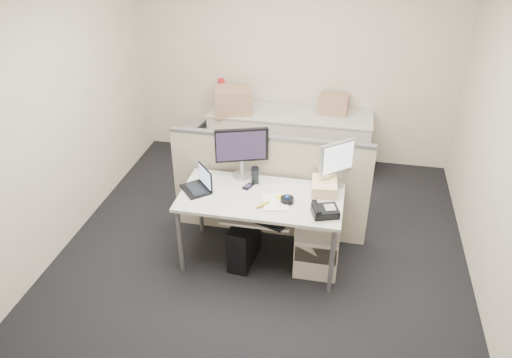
% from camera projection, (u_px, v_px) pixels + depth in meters
% --- Properties ---
extents(floor, '(4.00, 4.50, 0.01)m').
position_uv_depth(floor, '(261.00, 258.00, 4.95)').
color(floor, black).
rests_on(floor, ground).
extents(wall_back, '(4.00, 0.02, 2.70)m').
position_uv_depth(wall_back, '(296.00, 57.00, 6.15)').
color(wall_back, beige).
rests_on(wall_back, ground).
extents(wall_front, '(4.00, 0.02, 2.70)m').
position_uv_depth(wall_front, '(171.00, 339.00, 2.36)').
color(wall_front, beige).
rests_on(wall_front, ground).
extents(wall_left, '(0.02, 4.50, 2.70)m').
position_uv_depth(wall_left, '(49.00, 116.00, 4.60)').
color(wall_left, beige).
rests_on(wall_left, ground).
extents(wall_right, '(0.02, 4.50, 2.70)m').
position_uv_depth(wall_right, '(511.00, 157.00, 3.91)').
color(wall_right, beige).
rests_on(wall_right, ground).
extents(desk, '(1.50, 0.75, 0.73)m').
position_uv_depth(desk, '(261.00, 202.00, 4.61)').
color(desk, '#B6B5AC').
rests_on(desk, floor).
extents(keyboard_tray, '(0.62, 0.32, 0.02)m').
position_uv_depth(keyboard_tray, '(257.00, 217.00, 4.48)').
color(keyboard_tray, '#B6B5AC').
rests_on(keyboard_tray, desk).
extents(drawer_pedestal, '(0.40, 0.55, 0.65)m').
position_uv_depth(drawer_pedestal, '(319.00, 235.00, 4.73)').
color(drawer_pedestal, '#BDB4A1').
rests_on(drawer_pedestal, floor).
extents(cubicle_partition, '(2.00, 0.06, 1.10)m').
position_uv_depth(cubicle_partition, '(269.00, 188.00, 5.04)').
color(cubicle_partition, '#A79F8D').
rests_on(cubicle_partition, floor).
extents(back_counter, '(2.00, 0.60, 0.72)m').
position_uv_depth(back_counter, '(289.00, 140.00, 6.39)').
color(back_counter, '#BDB4A1').
rests_on(back_counter, floor).
extents(monitor_main, '(0.54, 0.35, 0.51)m').
position_uv_depth(monitor_main, '(242.00, 153.00, 4.76)').
color(monitor_main, black).
rests_on(monitor_main, desk).
extents(monitor_small, '(0.40, 0.38, 0.45)m').
position_uv_depth(monitor_small, '(336.00, 165.00, 4.62)').
color(monitor_small, '#B7B7BC').
rests_on(monitor_small, desk).
extents(laptop, '(0.35, 0.36, 0.21)m').
position_uv_depth(laptop, '(195.00, 180.00, 4.61)').
color(laptop, black).
rests_on(laptop, desk).
extents(trackball, '(0.16, 0.16, 0.05)m').
position_uv_depth(trackball, '(287.00, 200.00, 4.48)').
color(trackball, black).
rests_on(trackball, desk).
extents(desk_phone, '(0.27, 0.24, 0.07)m').
position_uv_depth(desk_phone, '(325.00, 211.00, 4.30)').
color(desk_phone, black).
rests_on(desk_phone, desk).
extents(paper_stack, '(0.28, 0.32, 0.01)m').
position_uv_depth(paper_stack, '(276.00, 202.00, 4.48)').
color(paper_stack, white).
rests_on(paper_stack, desk).
extents(sticky_pad, '(0.11, 0.11, 0.01)m').
position_uv_depth(sticky_pad, '(280.00, 198.00, 4.54)').
color(sticky_pad, yellow).
rests_on(sticky_pad, desk).
extents(travel_mug, '(0.09, 0.09, 0.15)m').
position_uv_depth(travel_mug, '(255.00, 176.00, 4.74)').
color(travel_mug, black).
rests_on(travel_mug, desk).
extents(banana, '(0.13, 0.15, 0.04)m').
position_uv_depth(banana, '(263.00, 204.00, 4.43)').
color(banana, '#FFC849').
rests_on(banana, desk).
extents(cellphone, '(0.10, 0.13, 0.02)m').
position_uv_depth(cellphone, '(248.00, 187.00, 4.71)').
color(cellphone, black).
rests_on(cellphone, desk).
extents(manila_folders, '(0.25, 0.31, 0.11)m').
position_uv_depth(manila_folders, '(324.00, 186.00, 4.62)').
color(manila_folders, beige).
rests_on(manila_folders, desk).
extents(keyboard, '(0.51, 0.33, 0.03)m').
position_uv_depth(keyboard, '(262.00, 218.00, 4.43)').
color(keyboard, black).
rests_on(keyboard, keyboard_tray).
extents(pc_tower_desk, '(0.24, 0.50, 0.45)m').
position_uv_depth(pc_tower_desk, '(244.00, 241.00, 4.82)').
color(pc_tower_desk, black).
rests_on(pc_tower_desk, floor).
extents(pc_tower_spare_dark, '(0.19, 0.42, 0.39)m').
position_uv_depth(pc_tower_spare_dark, '(209.00, 141.00, 6.75)').
color(pc_tower_spare_dark, black).
rests_on(pc_tower_spare_dark, floor).
extents(pc_tower_spare_silver, '(0.27, 0.49, 0.43)m').
position_uv_depth(pc_tower_spare_silver, '(195.00, 138.00, 6.77)').
color(pc_tower_spare_silver, '#B7B7BC').
rests_on(pc_tower_spare_silver, floor).
extents(cardboard_box_left, '(0.52, 0.44, 0.33)m').
position_uv_depth(cardboard_box_left, '(233.00, 101.00, 6.14)').
color(cardboard_box_left, '#AC7E59').
rests_on(cardboard_box_left, back_counter).
extents(cardboard_box_right, '(0.37, 0.30, 0.25)m').
position_uv_depth(cardboard_box_right, '(334.00, 105.00, 6.15)').
color(cardboard_box_right, '#AC7E59').
rests_on(cardboard_box_right, back_counter).
extents(red_binder, '(0.19, 0.34, 0.31)m').
position_uv_depth(red_binder, '(222.00, 94.00, 6.36)').
color(red_binder, red).
rests_on(red_binder, back_counter).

